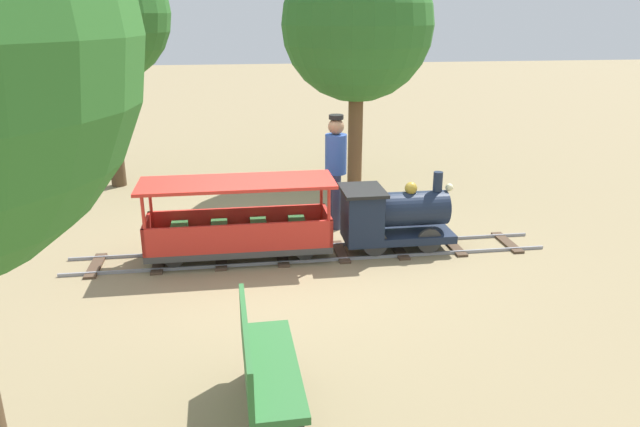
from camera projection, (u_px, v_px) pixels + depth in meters
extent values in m
plane|color=#8C7A56|center=(290.00, 256.00, 7.49)|extent=(60.00, 60.00, 0.00)
cube|color=gray|center=(309.00, 246.00, 7.75)|extent=(0.03, 6.05, 0.04)
cube|color=gray|center=(314.00, 261.00, 7.30)|extent=(0.03, 6.05, 0.04)
cube|color=#4C3828|center=(96.00, 266.00, 7.16)|extent=(0.72, 0.14, 0.03)
cube|color=#4C3828|center=(159.00, 262.00, 7.26)|extent=(0.72, 0.14, 0.03)
cube|color=#4C3828|center=(221.00, 259.00, 7.37)|extent=(0.72, 0.14, 0.03)
cube|color=#4C3828|center=(282.00, 255.00, 7.47)|extent=(0.72, 0.14, 0.03)
cube|color=#4C3828|center=(340.00, 252.00, 7.57)|extent=(0.72, 0.14, 0.03)
cube|color=#4C3828|center=(397.00, 249.00, 7.68)|extent=(0.72, 0.14, 0.03)
cube|color=#4C3828|center=(453.00, 246.00, 7.78)|extent=(0.72, 0.14, 0.03)
cube|color=#4C3828|center=(507.00, 242.00, 7.89)|extent=(0.72, 0.14, 0.03)
cube|color=#192338|center=(397.00, 235.00, 7.61)|extent=(0.60, 1.40, 0.10)
cylinder|color=#192338|center=(414.00, 208.00, 7.53)|extent=(0.44, 0.85, 0.44)
cylinder|color=#B7932D|center=(446.00, 207.00, 7.59)|extent=(0.37, 0.02, 0.37)
cylinder|color=#192338|center=(438.00, 181.00, 7.46)|extent=(0.12, 0.12, 0.25)
sphere|color=#B7932D|center=(411.00, 188.00, 7.43)|extent=(0.16, 0.16, 0.16)
cube|color=#192338|center=(362.00, 213.00, 7.44)|extent=(0.60, 0.45, 0.55)
cube|color=black|center=(363.00, 190.00, 7.35)|extent=(0.68, 0.53, 0.04)
sphere|color=#F2EAB2|center=(449.00, 187.00, 7.51)|extent=(0.10, 0.10, 0.10)
cylinder|color=#2D2D2D|center=(418.00, 228.00, 7.89)|extent=(0.05, 0.32, 0.32)
cylinder|color=#2D2D2D|center=(429.00, 241.00, 7.44)|extent=(0.05, 0.32, 0.32)
cylinder|color=#2D2D2D|center=(367.00, 230.00, 7.79)|extent=(0.05, 0.32, 0.32)
cylinder|color=#2D2D2D|center=(375.00, 244.00, 7.34)|extent=(0.05, 0.32, 0.32)
cube|color=#3F3F3F|center=(240.00, 245.00, 7.35)|extent=(0.68, 2.25, 0.08)
cube|color=red|center=(239.00, 221.00, 7.58)|extent=(0.04, 2.25, 0.35)
cube|color=red|center=(239.00, 238.00, 6.98)|extent=(0.04, 2.25, 0.35)
cube|color=red|center=(327.00, 225.00, 7.43)|extent=(0.68, 0.04, 0.35)
cube|color=red|center=(147.00, 234.00, 7.13)|extent=(0.68, 0.04, 0.35)
cylinder|color=red|center=(321.00, 202.00, 7.65)|extent=(0.04, 0.04, 0.75)
cylinder|color=red|center=(329.00, 218.00, 7.07)|extent=(0.04, 0.04, 0.75)
cylinder|color=red|center=(151.00, 210.00, 7.36)|extent=(0.04, 0.04, 0.75)
cylinder|color=red|center=(145.00, 227.00, 6.77)|extent=(0.04, 0.04, 0.75)
cube|color=red|center=(237.00, 183.00, 7.08)|extent=(0.78, 2.35, 0.04)
cube|color=#2D6B33|center=(179.00, 236.00, 7.19)|extent=(0.52, 0.20, 0.24)
cube|color=#2D6B33|center=(219.00, 234.00, 7.26)|extent=(0.52, 0.20, 0.24)
cube|color=#2D6B33|center=(259.00, 232.00, 7.33)|extent=(0.52, 0.20, 0.24)
cube|color=#2D6B33|center=(298.00, 230.00, 7.39)|extent=(0.52, 0.20, 0.24)
cylinder|color=#262626|center=(300.00, 237.00, 7.69)|extent=(0.04, 0.24, 0.24)
cylinder|color=#262626|center=(305.00, 251.00, 7.24)|extent=(0.04, 0.24, 0.24)
cylinder|color=#262626|center=(177.00, 243.00, 7.47)|extent=(0.04, 0.24, 0.24)
cylinder|color=#262626|center=(174.00, 258.00, 7.02)|extent=(0.04, 0.24, 0.24)
cylinder|color=#282D47|center=(334.00, 199.00, 8.46)|extent=(0.12, 0.12, 0.80)
cylinder|color=#282D47|center=(337.00, 202.00, 8.29)|extent=(0.12, 0.12, 0.80)
cylinder|color=#2D4C99|center=(336.00, 154.00, 8.16)|extent=(0.30, 0.30, 0.55)
sphere|color=#936B4C|center=(336.00, 126.00, 8.03)|extent=(0.22, 0.22, 0.22)
cylinder|color=black|center=(336.00, 117.00, 7.99)|extent=(0.20, 0.20, 0.06)
cube|color=#2D6B33|center=(271.00, 368.00, 4.39)|extent=(1.31, 0.43, 0.06)
cube|color=#2D6B33|center=(246.00, 347.00, 4.30)|extent=(1.30, 0.07, 0.40)
cube|color=#333333|center=(266.00, 351.00, 4.99)|extent=(0.09, 0.32, 0.42)
cylinder|color=brown|center=(355.00, 132.00, 10.42)|extent=(0.26, 0.26, 1.85)
sphere|color=#2D6B28|center=(357.00, 25.00, 9.84)|extent=(2.55, 2.55, 2.55)
cylinder|color=#4C3823|center=(113.00, 126.00, 10.22)|extent=(0.26, 0.26, 2.13)
sphere|color=#2D6B28|center=(100.00, 13.00, 9.62)|extent=(2.28, 2.28, 2.28)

